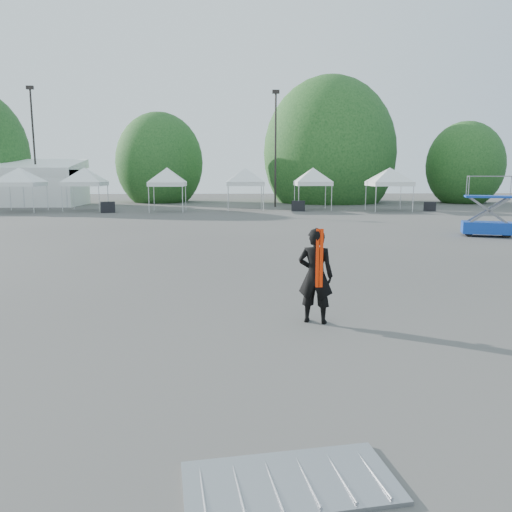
{
  "coord_description": "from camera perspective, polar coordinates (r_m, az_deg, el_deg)",
  "views": [
    {
      "loc": [
        -0.75,
        -11.39,
        2.94
      ],
      "look_at": [
        -0.28,
        -1.61,
        1.3
      ],
      "focal_mm": 35.0,
      "sensor_mm": 36.0,
      "label": 1
    }
  ],
  "objects": [
    {
      "name": "ground",
      "position": [
        11.78,
        0.99,
        -4.94
      ],
      "size": [
        120.0,
        120.0,
        0.0
      ],
      "primitive_type": "plane",
      "color": "#474442",
      "rests_on": "ground"
    },
    {
      "name": "light_pole_west",
      "position": [
        48.64,
        -24.08,
        12.03
      ],
      "size": [
        0.6,
        0.25,
        10.3
      ],
      "color": "black",
      "rests_on": "ground"
    },
    {
      "name": "light_pole_east",
      "position": [
        43.62,
        2.25,
        12.88
      ],
      "size": [
        0.6,
        0.25,
        9.8
      ],
      "color": "black",
      "rests_on": "ground"
    },
    {
      "name": "tree_mid_w",
      "position": [
        51.9,
        -10.96,
        10.42
      ],
      "size": [
        4.16,
        4.16,
        6.33
      ],
      "color": "#382314",
      "rests_on": "ground"
    },
    {
      "name": "tree_mid_e",
      "position": [
        51.35,
        8.37,
        11.52
      ],
      "size": [
        5.12,
        5.12,
        7.79
      ],
      "color": "#382314",
      "rests_on": "ground"
    },
    {
      "name": "tree_far_e",
      "position": [
        53.47,
        22.76,
        9.51
      ],
      "size": [
        3.84,
        3.84,
        5.84
      ],
      "color": "#382314",
      "rests_on": "ground"
    },
    {
      "name": "tent_b",
      "position": [
        42.08,
        -25.44,
        8.76
      ],
      "size": [
        4.35,
        4.35,
        3.88
      ],
      "color": "silver",
      "rests_on": "ground"
    },
    {
      "name": "tent_c",
      "position": [
        41.28,
        -19.02,
        9.15
      ],
      "size": [
        4.17,
        4.17,
        3.88
      ],
      "color": "silver",
      "rests_on": "ground"
    },
    {
      "name": "tent_d",
      "position": [
        38.74,
        -10.13,
        9.53
      ],
      "size": [
        3.78,
        3.78,
        3.88
      ],
      "color": "silver",
      "rests_on": "ground"
    },
    {
      "name": "tent_e",
      "position": [
        39.83,
        -1.25,
        9.67
      ],
      "size": [
        4.14,
        4.14,
        3.88
      ],
      "color": "silver",
      "rests_on": "ground"
    },
    {
      "name": "tent_f",
      "position": [
        40.34,
        6.53,
        9.61
      ],
      "size": [
        3.92,
        3.92,
        3.88
      ],
      "color": "silver",
      "rests_on": "ground"
    },
    {
      "name": "tent_g",
      "position": [
        40.31,
        15.04,
        9.35
      ],
      "size": [
        4.31,
        4.31,
        3.88
      ],
      "color": "silver",
      "rests_on": "ground"
    },
    {
      "name": "man",
      "position": [
        9.84,
        6.82,
        -2.24
      ],
      "size": [
        0.8,
        0.65,
        1.89
      ],
      "rotation": [
        0.0,
        0.0,
        2.81
      ],
      "color": "black",
      "rests_on": "ground"
    },
    {
      "name": "scissor_lift",
      "position": [
        25.59,
        25.03,
        5.19
      ],
      "size": [
        2.4,
        1.75,
        2.8
      ],
      "rotation": [
        0.0,
        0.0,
        -0.34
      ],
      "color": "navy",
      "rests_on": "ground"
    },
    {
      "name": "barrier_left",
      "position": [
        5.22,
        3.89,
        -24.35
      ],
      "size": [
        2.14,
        1.28,
        0.06
      ],
      "rotation": [
        0.0,
        0.0,
        0.14
      ],
      "color": "#94979C",
      "rests_on": "ground"
    },
    {
      "name": "crate_west",
      "position": [
        38.94,
        -16.57,
        5.37
      ],
      "size": [
        1.2,
        1.04,
        0.8
      ],
      "primitive_type": "cube",
      "rotation": [
        0.0,
        0.0,
        0.26
      ],
      "color": "black",
      "rests_on": "ground"
    },
    {
      "name": "crate_mid",
      "position": [
        39.05,
        4.86,
        5.73
      ],
      "size": [
        1.13,
        0.95,
        0.78
      ],
      "primitive_type": "cube",
      "rotation": [
        0.0,
        0.0,
        -0.18
      ],
      "color": "black",
      "rests_on": "ground"
    },
    {
      "name": "crate_east",
      "position": [
        41.18,
        19.26,
        5.37
      ],
      "size": [
        1.12,
        1.01,
        0.71
      ],
      "primitive_type": "cube",
      "rotation": [
        0.0,
        0.0,
        -0.41
      ],
      "color": "black",
      "rests_on": "ground"
    }
  ]
}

